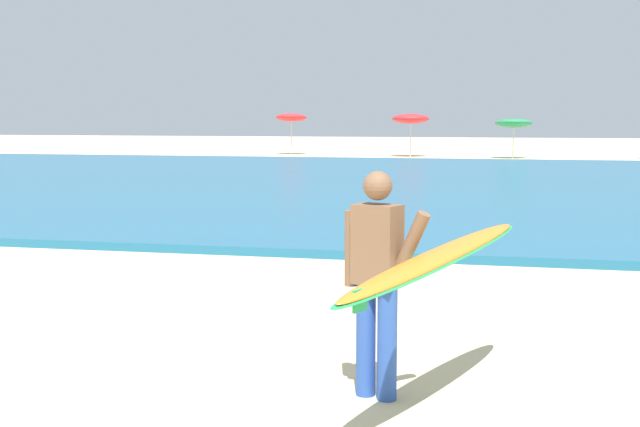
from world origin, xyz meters
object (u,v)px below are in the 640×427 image
object	(u,v)px
surfer_with_board	(406,267)
beach_umbrella_1	(411,119)
beach_umbrella_0	(291,118)
beach_umbrella_2	(514,123)

from	to	relation	value
surfer_with_board	beach_umbrella_1	xyz separation A→B (m)	(-4.29, 38.33, 0.99)
surfer_with_board	beach_umbrella_0	size ratio (longest dim) A/B	1.11
beach_umbrella_1	beach_umbrella_2	distance (m)	5.43
surfer_with_board	beach_umbrella_2	size ratio (longest dim) A/B	1.26
surfer_with_board	beach_umbrella_0	xyz separation A→B (m)	(-11.24, 39.68, 1.05)
surfer_with_board	beach_umbrella_1	size ratio (longest dim) A/B	1.15
surfer_with_board	beach_umbrella_2	world-z (taller)	beach_umbrella_2
beach_umbrella_0	beach_umbrella_2	world-z (taller)	beach_umbrella_0
beach_umbrella_1	beach_umbrella_2	bearing A→B (deg)	-8.54
beach_umbrella_0	beach_umbrella_1	world-z (taller)	beach_umbrella_0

